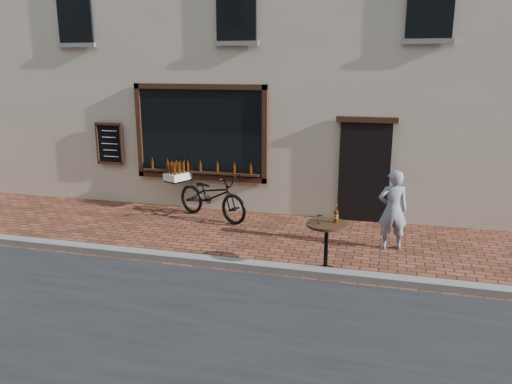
# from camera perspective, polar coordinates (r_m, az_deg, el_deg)

# --- Properties ---
(ground) EXTENTS (90.00, 90.00, 0.00)m
(ground) POSITION_cam_1_polar(r_m,az_deg,el_deg) (8.54, -2.40, -9.10)
(ground) COLOR #4C2718
(ground) RESTS_ON ground
(kerb) EXTENTS (90.00, 0.25, 0.12)m
(kerb) POSITION_cam_1_polar(r_m,az_deg,el_deg) (8.69, -2.01, -8.23)
(kerb) COLOR slate
(kerb) RESTS_ON ground
(shop_building) EXTENTS (28.00, 6.20, 10.00)m
(shop_building) POSITION_cam_1_polar(r_m,az_deg,el_deg) (14.26, 5.67, 20.75)
(shop_building) COLOR beige
(shop_building) RESTS_ON ground
(cargo_bicycle) EXTENTS (2.38, 1.55, 1.13)m
(cargo_bicycle) POSITION_cam_1_polar(r_m,az_deg,el_deg) (11.29, -5.19, -0.35)
(cargo_bicycle) COLOR black
(cargo_bicycle) RESTS_ON ground
(bistro_table) EXTENTS (0.68, 0.68, 1.18)m
(bistro_table) POSITION_cam_1_polar(r_m,az_deg,el_deg) (8.35, 8.07, -5.18)
(bistro_table) COLOR black
(bistro_table) RESTS_ON ground
(pedestrian) EXTENTS (0.63, 0.49, 1.52)m
(pedestrian) POSITION_cam_1_polar(r_m,az_deg,el_deg) (9.67, 15.35, -1.99)
(pedestrian) COLOR gray
(pedestrian) RESTS_ON ground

